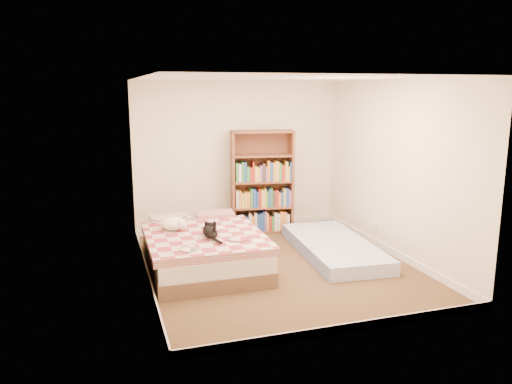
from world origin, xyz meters
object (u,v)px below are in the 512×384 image
object	(u,v)px
bookshelf	(262,196)
floor_mattress	(334,247)
bed	(203,248)
black_cat	(210,231)
white_dog	(174,223)

from	to	relation	value
bookshelf	floor_mattress	world-z (taller)	bookshelf
floor_mattress	bed	bearing A→B (deg)	-178.18
black_cat	floor_mattress	bearing A→B (deg)	21.37
bed	floor_mattress	xyz separation A→B (m)	(1.93, -0.08, -0.15)
bed	bookshelf	world-z (taller)	bookshelf
floor_mattress	black_cat	size ratio (longest dim) A/B	3.18
bookshelf	bed	bearing A→B (deg)	-124.43
white_dog	bookshelf	bearing A→B (deg)	41.85
bookshelf	white_dog	size ratio (longest dim) A/B	4.38
white_dog	floor_mattress	bearing A→B (deg)	-0.47
floor_mattress	black_cat	xyz separation A→B (m)	(-1.89, -0.21, 0.46)
floor_mattress	white_dog	world-z (taller)	white_dog
bookshelf	black_cat	bearing A→B (deg)	-118.04
bed	black_cat	world-z (taller)	black_cat
bed	floor_mattress	distance (m)	1.94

